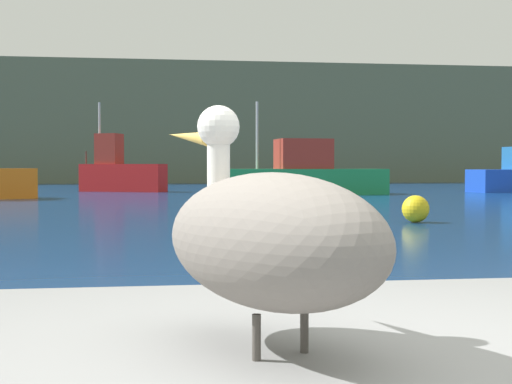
# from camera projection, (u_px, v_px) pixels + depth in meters

# --- Properties ---
(hillside_backdrop) EXTENTS (140.00, 16.26, 9.83)m
(hillside_backdrop) POSITION_uv_depth(u_px,v_px,m) (159.00, 127.00, 66.47)
(hillside_backdrop) COLOR #5B664C
(hillside_backdrop) RESTS_ON ground
(pelican) EXTENTS (0.96, 1.39, 0.89)m
(pelican) POSITION_uv_depth(u_px,v_px,m) (270.00, 238.00, 2.59)
(pelican) COLOR gray
(pelican) RESTS_ON pier_dock
(fishing_boat_red) EXTENTS (4.76, 3.07, 4.83)m
(fishing_boat_red) POSITION_uv_depth(u_px,v_px,m) (120.00, 172.00, 39.79)
(fishing_boat_red) COLOR red
(fishing_boat_red) RESTS_ON ground
(fishing_boat_green) EXTENTS (7.99, 2.78, 4.43)m
(fishing_boat_green) POSITION_uv_depth(u_px,v_px,m) (304.00, 175.00, 35.59)
(fishing_boat_green) COLOR #1E8C4C
(fishing_boat_green) RESTS_ON ground
(mooring_buoy) EXTENTS (0.66, 0.66, 0.66)m
(mooring_buoy) POSITION_uv_depth(u_px,v_px,m) (416.00, 209.00, 17.85)
(mooring_buoy) COLOR yellow
(mooring_buoy) RESTS_ON ground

